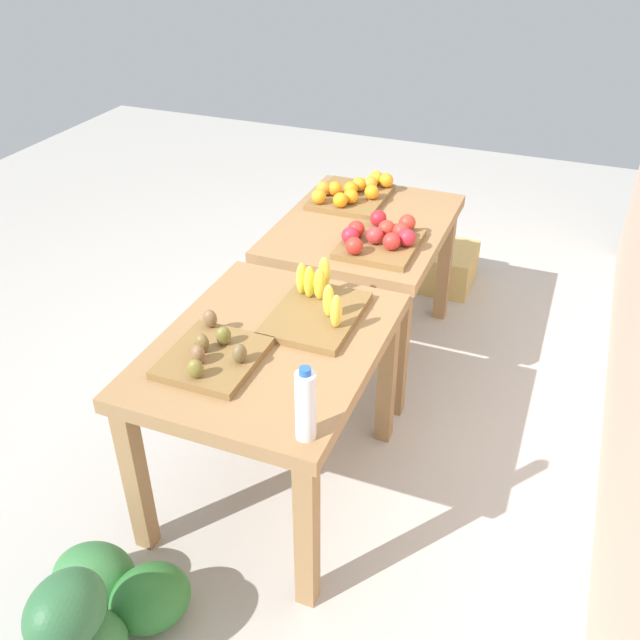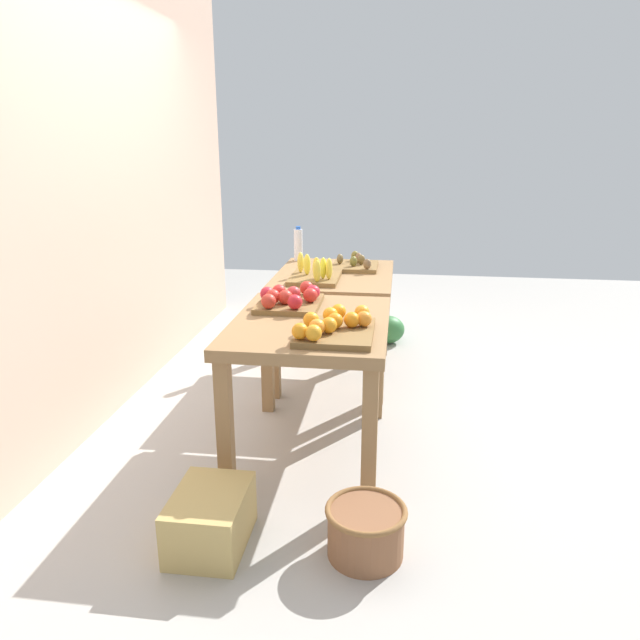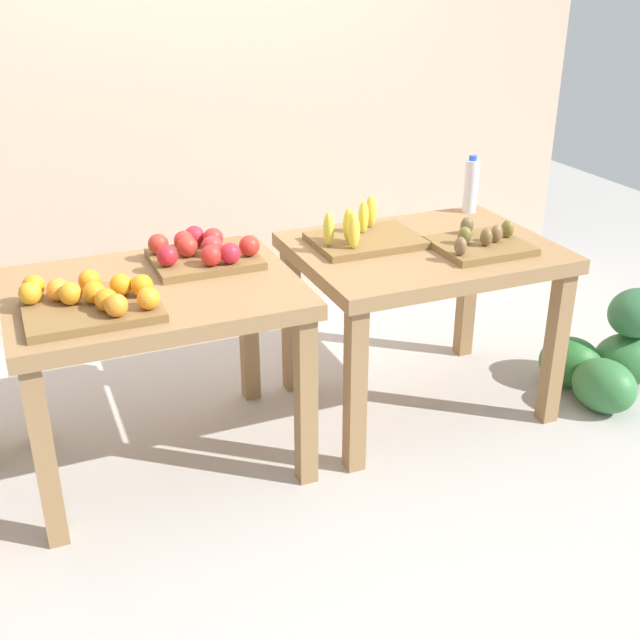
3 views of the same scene
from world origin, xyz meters
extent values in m
plane|color=#ACA8A2|center=(0.00, 0.00, 0.00)|extent=(8.00, 8.00, 0.00)
cube|color=#D1AB92|center=(0.00, 1.35, 1.50)|extent=(4.40, 0.12, 3.00)
cube|color=olive|center=(-0.56, 0.00, 0.72)|extent=(1.04, 0.80, 0.06)
cube|color=olive|center=(-1.02, -0.34, 0.34)|extent=(0.07, 0.07, 0.69)
cube|color=olive|center=(-0.10, -0.34, 0.34)|extent=(0.07, 0.07, 0.69)
cube|color=olive|center=(-1.02, 0.34, 0.34)|extent=(0.07, 0.07, 0.69)
cube|color=olive|center=(-0.10, 0.34, 0.34)|extent=(0.07, 0.07, 0.69)
cube|color=olive|center=(0.56, 0.00, 0.72)|extent=(1.04, 0.80, 0.06)
cube|color=olive|center=(0.10, -0.34, 0.34)|extent=(0.07, 0.07, 0.69)
cube|color=olive|center=(1.02, -0.34, 0.34)|extent=(0.07, 0.07, 0.69)
cube|color=olive|center=(0.10, 0.34, 0.34)|extent=(0.07, 0.07, 0.69)
cube|color=olive|center=(1.02, 0.34, 0.34)|extent=(0.07, 0.07, 0.69)
cube|color=brown|center=(-0.79, -0.16, 0.76)|extent=(0.44, 0.36, 0.03)
sphere|color=orange|center=(-0.98, -0.08, 0.82)|extent=(0.10, 0.10, 0.08)
sphere|color=orange|center=(-0.78, -0.15, 0.82)|extent=(0.11, 0.11, 0.08)
sphere|color=orange|center=(-0.78, -0.04, 0.82)|extent=(0.10, 0.10, 0.08)
sphere|color=orange|center=(-0.96, -0.01, 0.82)|extent=(0.08, 0.08, 0.08)
sphere|color=orange|center=(-0.68, -0.12, 0.82)|extent=(0.10, 0.10, 0.08)
sphere|color=orange|center=(-0.62, -0.27, 0.82)|extent=(0.08, 0.08, 0.08)
sphere|color=orange|center=(-0.89, -0.08, 0.82)|extent=(0.08, 0.08, 0.08)
sphere|color=orange|center=(-0.62, -0.15, 0.82)|extent=(0.11, 0.11, 0.08)
sphere|color=orange|center=(-0.85, -0.13, 0.82)|extent=(0.11, 0.11, 0.08)
sphere|color=orange|center=(-0.75, -0.23, 0.82)|extent=(0.08, 0.08, 0.08)
sphere|color=orange|center=(-0.73, -0.29, 0.82)|extent=(0.08, 0.08, 0.08)
cube|color=brown|center=(-0.32, 0.15, 0.76)|extent=(0.40, 0.34, 0.03)
sphere|color=red|center=(-0.38, 0.16, 0.82)|extent=(0.09, 0.09, 0.08)
sphere|color=red|center=(-0.33, 0.28, 0.82)|extent=(0.10, 0.10, 0.08)
sphere|color=red|center=(-0.16, 0.08, 0.82)|extent=(0.11, 0.11, 0.08)
sphere|color=red|center=(-0.25, 0.03, 0.82)|extent=(0.11, 0.11, 0.08)
sphere|color=#C03132|center=(-0.30, 0.14, 0.82)|extent=(0.10, 0.10, 0.08)
sphere|color=red|center=(-0.48, 0.09, 0.82)|extent=(0.11, 0.11, 0.08)
sphere|color=red|center=(-0.38, 0.23, 0.82)|extent=(0.09, 0.09, 0.08)
sphere|color=red|center=(-0.48, 0.24, 0.82)|extent=(0.11, 0.11, 0.08)
sphere|color=red|center=(-0.33, 0.04, 0.82)|extent=(0.11, 0.11, 0.08)
sphere|color=red|center=(-0.27, 0.22, 0.82)|extent=(0.11, 0.11, 0.08)
cube|color=brown|center=(0.35, 0.11, 0.76)|extent=(0.44, 0.32, 0.03)
ellipsoid|color=yellow|center=(0.24, 0.00, 0.85)|extent=(0.06, 0.05, 0.14)
ellipsoid|color=yellow|center=(0.36, 0.16, 0.85)|extent=(0.06, 0.07, 0.14)
ellipsoid|color=yellow|center=(0.16, 0.07, 0.85)|extent=(0.04, 0.05, 0.14)
ellipsoid|color=yellow|center=(0.42, 0.21, 0.85)|extent=(0.06, 0.06, 0.14)
ellipsoid|color=yellow|center=(0.26, 0.04, 0.85)|extent=(0.06, 0.05, 0.14)
ellipsoid|color=yellow|center=(0.26, 0.08, 0.85)|extent=(0.05, 0.06, 0.14)
cube|color=brown|center=(0.74, -0.13, 0.76)|extent=(0.36, 0.32, 0.03)
ellipsoid|color=brown|center=(0.67, -0.12, 0.82)|extent=(0.07, 0.07, 0.07)
ellipsoid|color=brown|center=(0.59, -0.22, 0.82)|extent=(0.05, 0.06, 0.07)
ellipsoid|color=brown|center=(0.81, -0.15, 0.82)|extent=(0.07, 0.07, 0.07)
ellipsoid|color=brown|center=(0.75, -0.02, 0.82)|extent=(0.07, 0.06, 0.07)
ellipsoid|color=brown|center=(0.74, -0.17, 0.82)|extent=(0.06, 0.06, 0.07)
ellipsoid|color=olive|center=(0.88, -0.12, 0.82)|extent=(0.06, 0.07, 0.07)
cylinder|color=silver|center=(0.98, 0.33, 0.87)|extent=(0.07, 0.07, 0.24)
cylinder|color=blue|center=(0.98, 0.33, 1.00)|extent=(0.04, 0.04, 0.02)
ellipsoid|color=#316C37|center=(1.56, -0.22, 0.12)|extent=(0.39, 0.34, 0.25)
ellipsoid|color=#2A6C2D|center=(1.30, -0.13, 0.12)|extent=(0.37, 0.36, 0.24)
ellipsoid|color=#34723A|center=(1.30, -0.37, 0.12)|extent=(0.30, 0.34, 0.24)
ellipsoid|color=#2D6037|center=(1.56, -0.22, 0.36)|extent=(0.27, 0.23, 0.23)
cylinder|color=brown|center=(-1.39, -0.35, 0.10)|extent=(0.31, 0.31, 0.21)
torus|color=brown|center=(-1.39, -0.35, 0.21)|extent=(0.34, 0.34, 0.02)
cube|color=tan|center=(-1.41, 0.30, 0.12)|extent=(0.40, 0.30, 0.24)
camera|label=1|loc=(2.45, 0.95, 2.22)|focal=38.86mm
camera|label=2|loc=(-3.46, -0.44, 1.64)|focal=33.33mm
camera|label=3|loc=(-1.02, -2.67, 1.85)|focal=44.46mm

